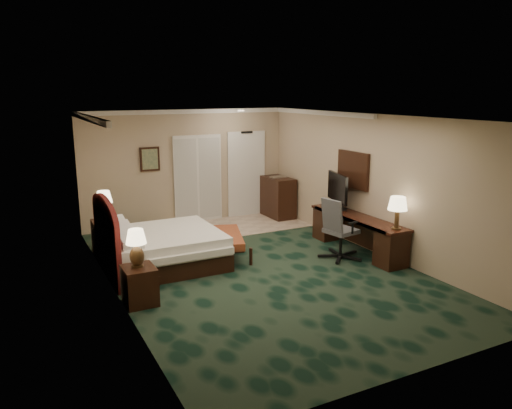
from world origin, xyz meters
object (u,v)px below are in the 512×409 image
lamp_near (137,248)px  bed_bench (229,246)px  nightstand_near (140,285)px  desk (357,234)px  lamp_far (104,206)px  bed (165,249)px  nightstand_far (108,237)px  minibar (278,197)px  desk_chair (341,228)px  tv (337,191)px

lamp_near → bed_bench: size_ratio=0.42×
nightstand_near → desk: 4.49m
lamp_near → lamp_far: (0.01, 2.55, 0.10)m
nightstand_near → bed_bench: nightstand_near is taller
bed → nightstand_far: 1.39m
nightstand_near → minibar: (4.43, 3.64, 0.22)m
nightstand_far → desk_chair: size_ratio=0.56×
lamp_far → desk: lamp_far is taller
lamp_near → lamp_far: 2.55m
desk → tv: 1.02m
bed → tv: bearing=-4.1°
bed_bench → desk_chair: desk_chair is taller
lamp_far → desk_chair: (3.93, -2.25, -0.37)m
nightstand_far → lamp_near: lamp_near is taller
bed_bench → tv: size_ratio=1.42×
lamp_far → desk: size_ratio=0.24×
bed_bench → desk: (2.41, -0.83, 0.13)m
nightstand_far → desk_chair: desk_chair is taller
nightstand_far → desk: desk is taller
bed_bench → desk_chair: size_ratio=1.15×
nightstand_far → bed_bench: nightstand_far is taller
lamp_far → nightstand_near: bearing=-90.1°
bed_bench → desk: size_ratio=0.55×
tv → desk_chair: bearing=-106.3°
nightstand_near → nightstand_far: 2.61m
bed_bench → minibar: (2.38, 2.29, 0.27)m
bed → nightstand_far: size_ratio=2.98×
lamp_far → tv: 4.67m
bed → desk_chair: (3.10, -1.15, 0.28)m
desk_chair → nightstand_near: bearing=174.7°
nightstand_far → minibar: 4.52m
bed → tv: tv is taller
tv → nightstand_near: bearing=-149.9°
nightstand_near → lamp_near: (-0.01, 0.03, 0.58)m
desk_chair → lamp_far: bearing=140.1°
minibar → desk_chair: bearing=-98.6°
bed → lamp_far: size_ratio=3.25×
lamp_far → desk_chair: 4.54m
desk → minibar: 3.13m
nightstand_near → lamp_far: (0.01, 2.58, 0.67)m
bed → lamp_near: size_ratio=3.41×
nightstand_near → tv: (4.47, 1.22, 0.80)m
lamp_far → desk: bearing=-24.9°
nightstand_near → minibar: 5.74m
tv → minibar: 2.49m
lamp_far → bed_bench: bearing=-31.1°
bed → lamp_near: lamp_near is taller
lamp_far → bed_bench: size_ratio=0.44×
minibar → bed: bearing=-149.1°
lamp_near → desk: bearing=6.1°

